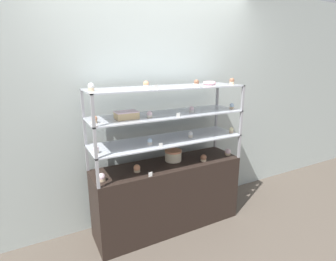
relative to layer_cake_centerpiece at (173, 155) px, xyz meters
name	(u,v)px	position (x,y,z in m)	size (l,w,h in m)	color
ground_plane	(168,225)	(-0.09, -0.05, -0.79)	(20.00, 20.00, 0.00)	brown
back_wall	(152,104)	(-0.09, 0.32, 0.51)	(8.00, 0.05, 2.60)	#A8B2AD
display_base	(168,195)	(-0.09, -0.05, -0.42)	(1.57, 0.44, 0.73)	black
display_riser_lower	(168,141)	(-0.09, -0.05, 0.19)	(1.57, 0.44, 0.26)	#99999E
display_riser_middle	(168,115)	(-0.09, -0.05, 0.45)	(1.57, 0.44, 0.26)	#99999E
display_riser_upper	(168,88)	(-0.09, -0.05, 0.72)	(1.57, 0.44, 0.26)	#99999E
layer_cake_centerpiece	(173,155)	(0.00, 0.00, 0.00)	(0.18, 0.18, 0.12)	beige
sheet_cake_frosted	(126,115)	(-0.53, -0.08, 0.50)	(0.20, 0.14, 0.07)	#DBBC84
cupcake_0	(102,177)	(-0.80, -0.13, -0.03)	(0.07, 0.07, 0.07)	#CCB28C
cupcake_1	(137,168)	(-0.45, -0.09, -0.03)	(0.07, 0.07, 0.07)	#CCB28C
cupcake_2	(204,158)	(0.28, -0.16, -0.03)	(0.07, 0.07, 0.07)	#CCB28C
cupcake_3	(228,152)	(0.64, -0.14, -0.03)	(0.07, 0.07, 0.07)	#CCB28C
price_tag_0	(150,174)	(-0.38, -0.25, -0.04)	(0.04, 0.00, 0.04)	white
cupcake_4	(96,150)	(-0.83, -0.13, 0.24)	(0.05, 0.05, 0.07)	beige
cupcake_5	(150,142)	(-0.33, -0.13, 0.24)	(0.05, 0.05, 0.07)	white
cupcake_6	(191,135)	(0.15, -0.10, 0.24)	(0.05, 0.05, 0.07)	beige
cupcake_7	(231,130)	(0.65, -0.16, 0.24)	(0.05, 0.05, 0.07)	#CCB28C
price_tag_1	(161,145)	(-0.27, -0.25, 0.23)	(0.04, 0.00, 0.04)	white
cupcake_8	(94,119)	(-0.82, -0.11, 0.50)	(0.05, 0.05, 0.06)	#CCB28C
cupcake_9	(150,114)	(-0.33, -0.14, 0.50)	(0.05, 0.05, 0.06)	beige
cupcake_10	(192,109)	(0.15, -0.10, 0.50)	(0.05, 0.05, 0.06)	white
cupcake_11	(232,106)	(0.65, -0.14, 0.50)	(0.05, 0.05, 0.06)	#CCB28C
price_tag_2	(178,115)	(-0.09, -0.25, 0.49)	(0.04, 0.00, 0.04)	white
cupcake_12	(91,87)	(-0.83, -0.10, 0.77)	(0.05, 0.05, 0.07)	#CCB28C
cupcake_13	(146,85)	(-0.34, -0.09, 0.77)	(0.05, 0.05, 0.07)	white
cupcake_14	(196,83)	(0.16, -0.17, 0.77)	(0.05, 0.05, 0.07)	white
cupcake_15	(232,81)	(0.63, -0.14, 0.77)	(0.05, 0.05, 0.07)	#CCB28C
price_tag_3	(156,87)	(-0.31, -0.25, 0.76)	(0.04, 0.00, 0.04)	white
donut_glazed	(209,83)	(0.40, -0.05, 0.75)	(0.13, 0.13, 0.03)	#EFB2BC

